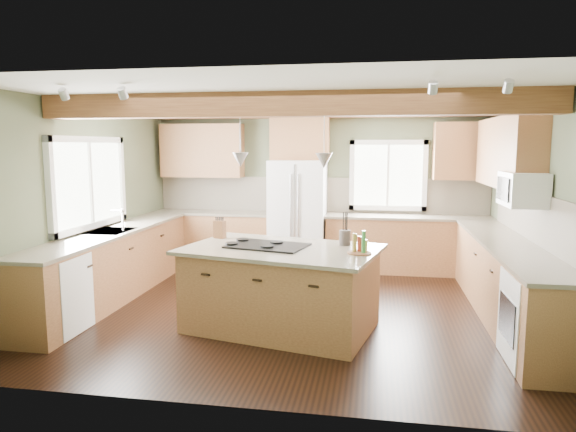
# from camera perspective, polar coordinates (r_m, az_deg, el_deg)

# --- Properties ---
(floor) EXTENTS (5.60, 5.60, 0.00)m
(floor) POSITION_cam_1_polar(r_m,az_deg,el_deg) (6.55, 0.94, -10.28)
(floor) COLOR black
(floor) RESTS_ON ground
(ceiling) EXTENTS (5.60, 5.60, 0.00)m
(ceiling) POSITION_cam_1_polar(r_m,az_deg,el_deg) (6.25, 1.00, 13.00)
(ceiling) COLOR silver
(ceiling) RESTS_ON wall_back
(wall_back) EXTENTS (5.60, 0.00, 5.60)m
(wall_back) POSITION_cam_1_polar(r_m,az_deg,el_deg) (8.74, 3.43, 2.98)
(wall_back) COLOR #4E563D
(wall_back) RESTS_ON ground
(wall_left) EXTENTS (0.00, 5.00, 5.00)m
(wall_left) POSITION_cam_1_polar(r_m,az_deg,el_deg) (7.24, -21.53, 1.44)
(wall_left) COLOR #4E563D
(wall_left) RESTS_ON ground
(wall_right) EXTENTS (0.00, 5.00, 5.00)m
(wall_right) POSITION_cam_1_polar(r_m,az_deg,el_deg) (6.48, 26.27, 0.49)
(wall_right) COLOR #4E563D
(wall_right) RESTS_ON ground
(ceiling_beam) EXTENTS (5.55, 0.26, 0.26)m
(ceiling_beam) POSITION_cam_1_polar(r_m,az_deg,el_deg) (5.56, -0.10, 12.30)
(ceiling_beam) COLOR #4D2616
(ceiling_beam) RESTS_ON ceiling
(soffit_trim) EXTENTS (5.55, 0.20, 0.10)m
(soffit_trim) POSITION_cam_1_polar(r_m,az_deg,el_deg) (8.62, 3.43, 11.16)
(soffit_trim) COLOR #4D2616
(soffit_trim) RESTS_ON ceiling
(backsplash_back) EXTENTS (5.58, 0.03, 0.58)m
(backsplash_back) POSITION_cam_1_polar(r_m,az_deg,el_deg) (8.73, 3.41, 2.38)
(backsplash_back) COLOR brown
(backsplash_back) RESTS_ON wall_back
(backsplash_right) EXTENTS (0.03, 3.70, 0.58)m
(backsplash_right) POSITION_cam_1_polar(r_m,az_deg,el_deg) (6.53, 25.97, -0.24)
(backsplash_right) COLOR brown
(backsplash_right) RESTS_ON wall_right
(base_cab_back_left) EXTENTS (2.02, 0.60, 0.88)m
(base_cab_back_left) POSITION_cam_1_polar(r_m,az_deg,el_deg) (8.93, -8.33, -2.55)
(base_cab_back_left) COLOR brown
(base_cab_back_left) RESTS_ON floor
(counter_back_left) EXTENTS (2.06, 0.64, 0.04)m
(counter_back_left) POSITION_cam_1_polar(r_m,az_deg,el_deg) (8.86, -8.39, 0.38)
(counter_back_left) COLOR #4E4739
(counter_back_left) RESTS_ON base_cab_back_left
(base_cab_back_right) EXTENTS (2.62, 0.60, 0.88)m
(base_cab_back_right) POSITION_cam_1_polar(r_m,az_deg,el_deg) (8.53, 13.18, -3.17)
(base_cab_back_right) COLOR brown
(base_cab_back_right) RESTS_ON floor
(counter_back_right) EXTENTS (2.66, 0.64, 0.04)m
(counter_back_right) POSITION_cam_1_polar(r_m,az_deg,el_deg) (8.45, 13.28, -0.11)
(counter_back_right) COLOR #4E4739
(counter_back_right) RESTS_ON base_cab_back_right
(base_cab_left) EXTENTS (0.60, 3.70, 0.88)m
(base_cab_left) POSITION_cam_1_polar(r_m,az_deg,el_deg) (7.27, -18.95, -5.29)
(base_cab_left) COLOR brown
(base_cab_left) RESTS_ON floor
(counter_left) EXTENTS (0.64, 3.74, 0.04)m
(counter_left) POSITION_cam_1_polar(r_m,az_deg,el_deg) (7.18, -19.11, -1.71)
(counter_left) COLOR #4E4739
(counter_left) RESTS_ON base_cab_left
(base_cab_right) EXTENTS (0.60, 3.70, 0.88)m
(base_cab_right) POSITION_cam_1_polar(r_m,az_deg,el_deg) (6.60, 23.18, -6.82)
(base_cab_right) COLOR brown
(base_cab_right) RESTS_ON floor
(counter_right) EXTENTS (0.64, 3.74, 0.04)m
(counter_right) POSITION_cam_1_polar(r_m,az_deg,el_deg) (6.50, 23.40, -2.89)
(counter_right) COLOR #4E4739
(counter_right) RESTS_ON base_cab_right
(upper_cab_back_left) EXTENTS (1.40, 0.35, 0.90)m
(upper_cab_back_left) POSITION_cam_1_polar(r_m,az_deg,el_deg) (8.97, -9.50, 7.17)
(upper_cab_back_left) COLOR brown
(upper_cab_back_left) RESTS_ON wall_back
(upper_cab_over_fridge) EXTENTS (0.96, 0.35, 0.70)m
(upper_cab_over_fridge) POSITION_cam_1_polar(r_m,az_deg,el_deg) (8.57, 1.33, 8.58)
(upper_cab_over_fridge) COLOR brown
(upper_cab_over_fridge) RESTS_ON wall_back
(upper_cab_right) EXTENTS (0.35, 2.20, 0.90)m
(upper_cab_right) POSITION_cam_1_polar(r_m,az_deg,el_deg) (7.26, 23.23, 6.52)
(upper_cab_right) COLOR brown
(upper_cab_right) RESTS_ON wall_right
(upper_cab_back_corner) EXTENTS (0.90, 0.35, 0.90)m
(upper_cab_back_corner) POSITION_cam_1_polar(r_m,az_deg,el_deg) (8.59, 18.88, 6.83)
(upper_cab_back_corner) COLOR brown
(upper_cab_back_corner) RESTS_ON wall_back
(window_left) EXTENTS (0.04, 1.60, 1.05)m
(window_left) POSITION_cam_1_polar(r_m,az_deg,el_deg) (7.25, -21.29, 3.45)
(window_left) COLOR white
(window_left) RESTS_ON wall_left
(window_back) EXTENTS (1.10, 0.04, 1.00)m
(window_back) POSITION_cam_1_polar(r_m,az_deg,el_deg) (8.65, 11.04, 4.46)
(window_back) COLOR white
(window_back) RESTS_ON wall_back
(sink) EXTENTS (0.50, 0.65, 0.03)m
(sink) POSITION_cam_1_polar(r_m,az_deg,el_deg) (7.18, -19.11, -1.67)
(sink) COLOR #262628
(sink) RESTS_ON counter_left
(faucet) EXTENTS (0.02, 0.02, 0.28)m
(faucet) POSITION_cam_1_polar(r_m,az_deg,el_deg) (7.08, -17.88, -0.56)
(faucet) COLOR #B2B2B7
(faucet) RESTS_ON sink
(dishwasher) EXTENTS (0.60, 0.60, 0.84)m
(dishwasher) POSITION_cam_1_polar(r_m,az_deg,el_deg) (6.20, -24.63, -7.93)
(dishwasher) COLOR white
(dishwasher) RESTS_ON floor
(oven) EXTENTS (0.60, 0.72, 0.84)m
(oven) POSITION_cam_1_polar(r_m,az_deg,el_deg) (5.39, 26.32, -10.33)
(oven) COLOR white
(oven) RESTS_ON floor
(microwave) EXTENTS (0.40, 0.70, 0.38)m
(microwave) POSITION_cam_1_polar(r_m,az_deg,el_deg) (6.34, 24.63, 2.72)
(microwave) COLOR white
(microwave) RESTS_ON wall_right
(pendant_left) EXTENTS (0.18, 0.18, 0.16)m
(pendant_left) POSITION_cam_1_polar(r_m,az_deg,el_deg) (5.77, -5.31, 6.24)
(pendant_left) COLOR #B2B2B7
(pendant_left) RESTS_ON ceiling
(pendant_right) EXTENTS (0.18, 0.18, 0.16)m
(pendant_right) POSITION_cam_1_polar(r_m,az_deg,el_deg) (5.38, 4.02, 6.15)
(pendant_right) COLOR #B2B2B7
(pendant_right) RESTS_ON ceiling
(refrigerator) EXTENTS (0.90, 0.74, 1.80)m
(refrigerator) POSITION_cam_1_polar(r_m,az_deg,el_deg) (8.45, 1.11, 0.09)
(refrigerator) COLOR white
(refrigerator) RESTS_ON floor
(island) EXTENTS (2.18, 1.60, 0.88)m
(island) POSITION_cam_1_polar(r_m,az_deg,el_deg) (5.78, -0.78, -8.20)
(island) COLOR brown
(island) RESTS_ON floor
(island_top) EXTENTS (2.33, 1.76, 0.04)m
(island_top) POSITION_cam_1_polar(r_m,az_deg,el_deg) (5.67, -0.79, -3.73)
(island_top) COLOR #4E4739
(island_top) RESTS_ON island
(cooktop) EXTENTS (0.95, 0.74, 0.02)m
(cooktop) POSITION_cam_1_polar(r_m,az_deg,el_deg) (5.73, -2.29, -3.31)
(cooktop) COLOR black
(cooktop) RESTS_ON island_top
(knife_block) EXTENTS (0.15, 0.13, 0.21)m
(knife_block) POSITION_cam_1_polar(r_m,az_deg,el_deg) (6.29, -7.60, -1.47)
(knife_block) COLOR brown
(knife_block) RESTS_ON island_top
(utensil_crock) EXTENTS (0.17, 0.17, 0.17)m
(utensil_crock) POSITION_cam_1_polar(r_m,az_deg,el_deg) (5.83, 6.34, -2.41)
(utensil_crock) COLOR #3D3831
(utensil_crock) RESTS_ON island_top
(bottle_tray) EXTENTS (0.26, 0.26, 0.23)m
(bottle_tray) POSITION_cam_1_polar(r_m,az_deg,el_deg) (5.38, 7.96, -2.95)
(bottle_tray) COLOR brown
(bottle_tray) RESTS_ON island_top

